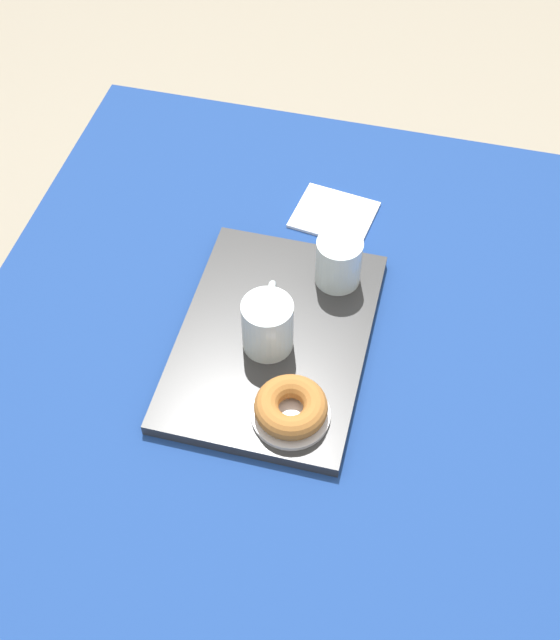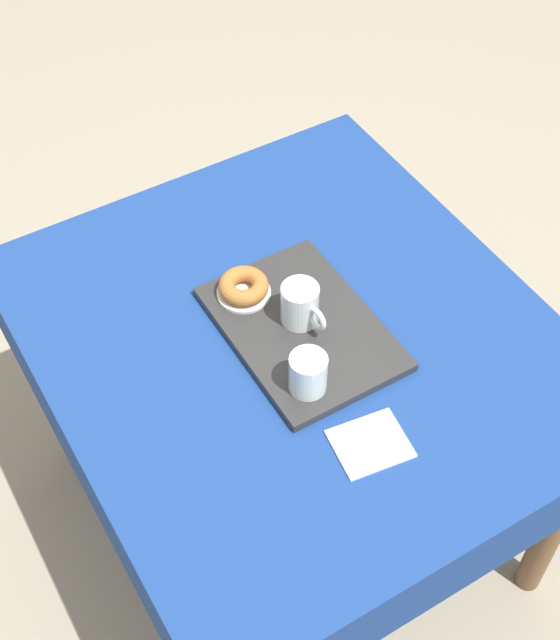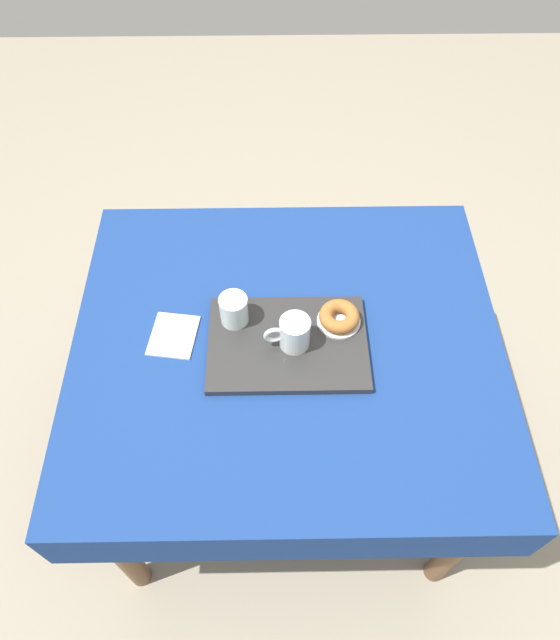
# 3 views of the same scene
# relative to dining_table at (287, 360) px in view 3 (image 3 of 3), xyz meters

# --- Properties ---
(ground_plane) EXTENTS (6.00, 6.00, 0.00)m
(ground_plane) POSITION_rel_dining_table_xyz_m (0.00, 0.00, -0.66)
(ground_plane) COLOR gray
(dining_table) EXTENTS (1.15, 1.02, 0.76)m
(dining_table) POSITION_rel_dining_table_xyz_m (0.00, 0.00, 0.00)
(dining_table) COLOR navy
(dining_table) RESTS_ON ground
(serving_tray) EXTENTS (0.42, 0.29, 0.02)m
(serving_tray) POSITION_rel_dining_table_xyz_m (-0.00, -0.02, 0.11)
(serving_tray) COLOR #2D2D2D
(serving_tray) RESTS_ON dining_table
(tea_mug_left) EXTENTS (0.12, 0.08, 0.09)m
(tea_mug_left) POSITION_rel_dining_table_xyz_m (0.02, -0.02, 0.16)
(tea_mug_left) COLOR silver
(tea_mug_left) RESTS_ON serving_tray
(water_glass_near) EXTENTS (0.08, 0.08, 0.09)m
(water_glass_near) POSITION_rel_dining_table_xyz_m (-0.14, 0.06, 0.16)
(water_glass_near) COLOR silver
(water_glass_near) RESTS_ON serving_tray
(donut_plate_left) EXTENTS (0.12, 0.12, 0.01)m
(donut_plate_left) POSITION_rel_dining_table_xyz_m (0.14, 0.05, 0.12)
(donut_plate_left) COLOR silver
(donut_plate_left) RESTS_ON serving_tray
(sugar_donut_left) EXTENTS (0.11, 0.11, 0.04)m
(sugar_donut_left) POSITION_rel_dining_table_xyz_m (0.14, 0.05, 0.14)
(sugar_donut_left) COLOR #A3662D
(sugar_donut_left) RESTS_ON donut_plate_left
(paper_napkin) EXTENTS (0.14, 0.15, 0.01)m
(paper_napkin) POSITION_rel_dining_table_xyz_m (-0.31, 0.02, 0.10)
(paper_napkin) COLOR white
(paper_napkin) RESTS_ON dining_table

